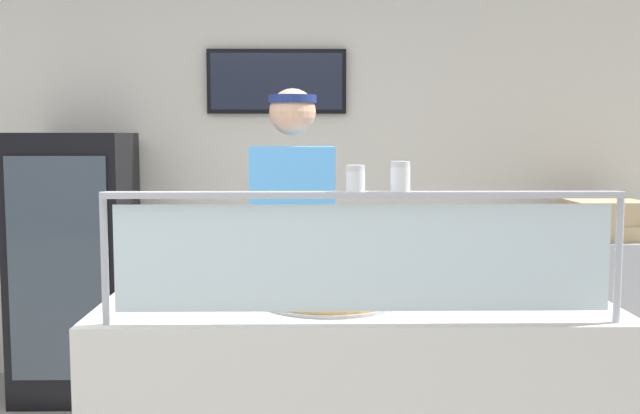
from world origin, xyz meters
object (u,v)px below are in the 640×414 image
Objects in this scene: pizza_tray at (330,298)px; drink_fridge at (75,265)px; pizza_server at (329,293)px; worker_figure at (294,255)px; pepper_flake_shaker at (400,178)px; pizza_box_stack at (601,219)px; parmesan_shaker at (355,180)px.

drink_fridge is (-1.46, 1.73, -0.18)m from pizza_tray.
worker_figure is at bearing 110.54° from pizza_server.
pizza_tray is 0.03m from pizza_server.
pepper_flake_shaker is 0.21× the size of pizza_box_stack.
pizza_tray is 0.58m from pepper_flake_shaker.
parmesan_shaker is at bearing -53.01° from drink_fridge.
worker_figure reaches higher than pepper_flake_shaker.
pizza_tray is at bearing -134.31° from pizza_box_stack.
pizza_tray is 2.27m from drink_fridge.
pizza_server is at bearing -50.25° from drink_fridge.
pepper_flake_shaker reaches higher than pizza_box_stack.
pepper_flake_shaker is at bearing -54.73° from pizza_tray.
worker_figure reaches higher than drink_fridge.
pizza_tray is 1.81× the size of pizza_server.
parmesan_shaker is 0.05× the size of drink_fridge.
pepper_flake_shaker is 2.47m from pizza_box_stack.
drink_fridge is at bearing 130.14° from pizza_tray.
pizza_server is at bearing 127.62° from pepper_flake_shaker.
pepper_flake_shaker is (0.21, -0.30, 0.45)m from pizza_tray.
pizza_server is at bearing 104.70° from parmesan_shaker.
worker_figure is (-0.14, 0.72, 0.04)m from pizza_tray.
pizza_server is 2.92× the size of pepper_flake_shaker.
drink_fridge reaches higher than parmesan_shaker.
drink_fridge is (-1.53, 2.03, -0.63)m from parmesan_shaker.
pizza_box_stack is at bearing 51.55° from parmesan_shaker.
pizza_server is 0.16× the size of worker_figure.
worker_figure reaches higher than pizza_tray.
pizza_tray is at bearing 125.27° from pepper_flake_shaker.
pizza_server is 2.28m from drink_fridge.
parmesan_shaker is 1.11m from worker_figure.
parmesan_shaker is at bearing -78.11° from worker_figure.
parmesan_shaker reaches higher than pizza_box_stack.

